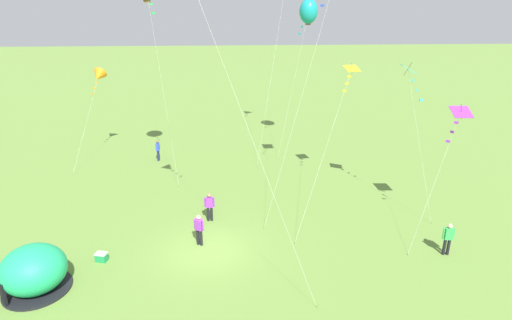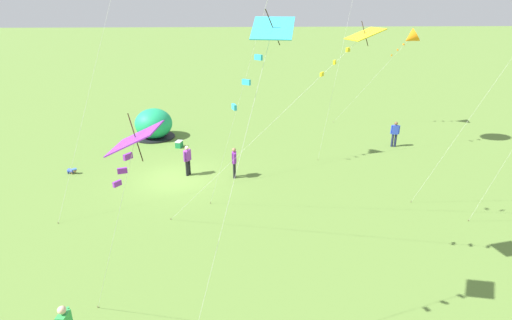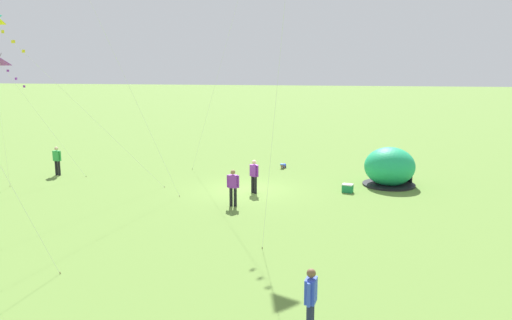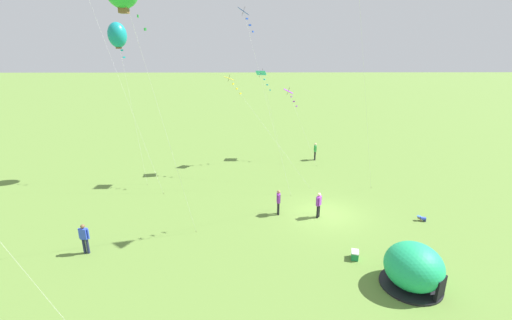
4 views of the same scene
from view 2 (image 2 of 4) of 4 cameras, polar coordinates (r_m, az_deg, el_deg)
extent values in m
plane|color=olive|center=(22.37, -11.13, -2.59)|extent=(300.00, 300.00, 0.00)
ellipsoid|color=#1EAD6B|center=(29.23, -14.42, 5.08)|extent=(2.70, 2.60, 2.10)
cylinder|color=black|center=(29.52, -14.24, 3.22)|extent=(2.81, 2.81, 0.10)
cube|color=black|center=(30.46, -15.50, 4.64)|extent=(0.60, 0.70, 1.10)
cube|color=#1E8C4C|center=(27.11, -10.92, 2.18)|extent=(0.60, 0.49, 0.38)
cube|color=white|center=(27.03, -10.96, 2.62)|extent=(0.61, 0.50, 0.06)
cylinder|color=blue|center=(24.82, -24.94, -1.39)|extent=(0.30, 0.37, 0.22)
sphere|color=#9E7051|center=(24.66, -24.47, -1.38)|extent=(0.19, 0.19, 0.19)
cylinder|color=#3F72CC|center=(24.63, -24.51, -1.19)|extent=(0.24, 0.24, 0.06)
cylinder|color=#9E7051|center=(24.85, -24.56, -1.51)|extent=(0.07, 0.07, 0.17)
cylinder|color=#9E7051|center=(24.71, -24.83, -1.68)|extent=(0.07, 0.07, 0.17)
cylinder|color=navy|center=(24.99, -25.01, -1.51)|extent=(0.09, 0.09, 0.13)
cylinder|color=navy|center=(24.88, -25.23, -1.65)|extent=(0.09, 0.09, 0.13)
cylinder|color=#1E2347|center=(28.25, 19.29, 2.67)|extent=(0.15, 0.15, 0.88)
cylinder|color=#1E2347|center=(28.20, 18.90, 2.68)|extent=(0.15, 0.15, 0.88)
cube|color=blue|center=(28.01, 19.28, 4.11)|extent=(0.29, 0.41, 0.60)
sphere|color=brown|center=(27.89, 19.38, 4.95)|extent=(0.22, 0.22, 0.22)
cylinder|color=blue|center=(28.08, 19.77, 4.09)|extent=(0.09, 0.09, 0.58)
cylinder|color=blue|center=(27.94, 18.78, 4.13)|extent=(0.09, 0.09, 0.58)
cylinder|color=black|center=(22.04, -3.10, -1.32)|extent=(0.15, 0.15, 0.88)
cylinder|color=black|center=(21.86, -3.11, -1.53)|extent=(0.15, 0.15, 0.88)
cube|color=purple|center=(21.67, -3.14, 0.38)|extent=(0.39, 0.25, 0.60)
sphere|color=#9E7051|center=(21.52, -3.16, 1.45)|extent=(0.22, 0.22, 0.22)
cylinder|color=purple|center=(21.90, -3.13, 0.61)|extent=(0.09, 0.09, 0.58)
cylinder|color=purple|center=(21.44, -3.16, 0.14)|extent=(0.09, 0.09, 0.58)
sphere|color=beige|center=(12.07, -26.01, -18.71)|extent=(0.22, 0.22, 0.22)
cylinder|color=green|center=(12.49, -25.11, -19.54)|extent=(0.09, 0.09, 0.58)
cylinder|color=black|center=(22.46, -9.83, -1.17)|extent=(0.15, 0.15, 0.88)
cylinder|color=black|center=(22.60, -9.52, -1.00)|extent=(0.15, 0.15, 0.88)
cube|color=purple|center=(22.26, -9.80, 0.67)|extent=(0.45, 0.41, 0.60)
sphere|color=beige|center=(22.11, -9.87, 1.71)|extent=(0.22, 0.22, 0.22)
cylinder|color=purple|center=(22.08, -10.19, 0.47)|extent=(0.09, 0.09, 0.58)
cylinder|color=purple|center=(22.44, -9.41, 0.87)|extent=(0.09, 0.09, 0.58)
cylinder|color=brown|center=(20.15, 28.07, -7.63)|extent=(0.03, 0.03, 0.06)
cylinder|color=silver|center=(15.29, -1.20, 12.62)|extent=(4.20, 3.54, 13.24)
cylinder|color=brown|center=(19.41, -6.54, -6.10)|extent=(0.03, 0.03, 0.06)
cylinder|color=silver|center=(9.52, -4.55, -8.42)|extent=(1.48, 2.32, 8.48)
cube|color=#33B7D1|center=(9.04, 2.41, 18.32)|extent=(0.97, 1.04, 0.45)
cylinder|color=#332314|center=(9.04, 2.41, 18.38)|extent=(0.24, 0.37, 0.76)
cube|color=#33B7D1|center=(8.87, 0.34, 14.46)|extent=(0.19, 0.18, 0.12)
cube|color=#33B7D1|center=(8.76, -1.40, 11.06)|extent=(0.17, 0.19, 0.12)
cube|color=#33B7D1|center=(8.69, -3.14, 7.57)|extent=(0.21, 0.12, 0.12)
cylinder|color=brown|center=(20.79, 21.27, -5.58)|extent=(0.03, 0.03, 0.06)
cylinder|color=silver|center=(10.87, -19.90, -11.32)|extent=(3.14, 2.59, 6.64)
cylinder|color=brown|center=(14.34, -21.67, -18.93)|extent=(0.03, 0.03, 0.06)
cube|color=purple|center=(7.76, -16.84, 3.04)|extent=(1.05, 0.98, 0.44)
cylinder|color=#332314|center=(7.76, -16.85, 3.11)|extent=(0.34, 0.28, 0.85)
cube|color=purple|center=(8.29, -17.82, 0.48)|extent=(0.20, 0.16, 0.12)
cube|color=purple|center=(8.75, -18.56, -1.46)|extent=(0.12, 0.21, 0.12)
cube|color=purple|center=(9.22, -19.22, -3.20)|extent=(0.20, 0.17, 0.12)
cylinder|color=silver|center=(32.27, 15.95, 10.60)|extent=(1.43, 4.86, 6.65)
cylinder|color=brown|center=(32.97, 10.98, 5.36)|extent=(0.03, 0.03, 0.06)
cone|color=orange|center=(32.09, 21.24, 15.96)|extent=(1.37, 1.53, 1.34)
cube|color=orange|center=(32.07, 20.33, 15.23)|extent=(0.20, 0.07, 0.12)
cube|color=orange|center=(32.07, 19.57, 14.61)|extent=(0.21, 0.09, 0.12)
cube|color=orange|center=(32.07, 18.81, 13.98)|extent=(0.20, 0.16, 0.12)
cylinder|color=silver|center=(14.37, -1.59, 1.62)|extent=(4.49, 6.54, 8.19)
cylinder|color=brown|center=(18.33, -12.06, -8.24)|extent=(0.03, 0.03, 0.06)
cube|color=yellow|center=(11.88, 15.28, 16.97)|extent=(1.01, 0.98, 0.33)
cylinder|color=#332314|center=(11.88, 15.29, 17.02)|extent=(0.16, 0.23, 0.66)
cube|color=yellow|center=(12.05, 13.01, 15.11)|extent=(0.19, 0.17, 0.12)
cube|color=yellow|center=(12.21, 11.16, 13.54)|extent=(0.21, 0.14, 0.12)
cube|color=yellow|center=(12.40, 9.39, 12.00)|extent=(0.20, 0.16, 0.12)
cylinder|color=silver|center=(24.22, 12.22, 15.38)|extent=(1.50, 2.40, 13.18)
cylinder|color=brown|center=(24.76, 8.82, 0.05)|extent=(0.03, 0.03, 0.06)
cylinder|color=silver|center=(19.37, -21.34, 15.25)|extent=(5.47, 4.08, 14.68)
cylinder|color=brown|center=(19.66, -26.44, -8.04)|extent=(0.03, 0.03, 0.06)
camera|label=1|loc=(28.49, -53.93, 17.83)|focal=28.00mm
camera|label=3|loc=(33.57, 37.92, 12.64)|focal=35.00mm
camera|label=4|loc=(40.92, -1.02, 23.59)|focal=24.00mm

